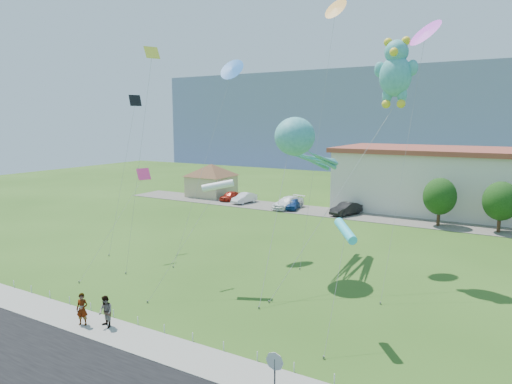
# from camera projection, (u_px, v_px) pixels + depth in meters

# --- Properties ---
(ground) EXTENTS (160.00, 160.00, 0.00)m
(ground) POSITION_uv_depth(u_px,v_px,m) (166.00, 320.00, 27.05)
(ground) COLOR #2A4E16
(ground) RESTS_ON ground
(sidewalk) EXTENTS (80.00, 2.50, 0.10)m
(sidewalk) POSITION_uv_depth(u_px,v_px,m) (132.00, 338.00, 24.70)
(sidewalk) COLOR gray
(sidewalk) RESTS_ON ground
(parking_strip) EXTENTS (70.00, 6.00, 0.06)m
(parking_strip) POSITION_uv_depth(u_px,v_px,m) (354.00, 215.00, 56.93)
(parking_strip) COLOR #59544C
(parking_strip) RESTS_ON ground
(hill_ridge) EXTENTS (160.00, 50.00, 25.00)m
(hill_ridge) POSITION_uv_depth(u_px,v_px,m) (452.00, 118.00, 127.56)
(hill_ridge) COLOR gray
(hill_ridge) RESTS_ON ground
(pavilion) EXTENTS (9.20, 9.20, 5.00)m
(pavilion) POSITION_uv_depth(u_px,v_px,m) (211.00, 177.00, 70.95)
(pavilion) COLOR tan
(pavilion) RESTS_ON ground
(stop_sign) EXTENTS (0.80, 0.07, 2.50)m
(stop_sign) POSITION_uv_depth(u_px,v_px,m) (275.00, 367.00, 18.45)
(stop_sign) COLOR slate
(stop_sign) RESTS_ON ground
(rope_fence) EXTENTS (26.05, 0.05, 0.50)m
(rope_fence) POSITION_uv_depth(u_px,v_px,m) (151.00, 325.00, 25.91)
(rope_fence) COLOR white
(rope_fence) RESTS_ON ground
(tree_near) EXTENTS (3.60, 3.60, 5.47)m
(tree_near) POSITION_uv_depth(u_px,v_px,m) (440.00, 196.00, 50.58)
(tree_near) COLOR #3F2B19
(tree_near) RESTS_ON ground
(tree_mid) EXTENTS (3.60, 3.60, 5.47)m
(tree_mid) POSITION_uv_depth(u_px,v_px,m) (501.00, 201.00, 47.60)
(tree_mid) COLOR #3F2B19
(tree_mid) RESTS_ON ground
(pedestrian_left) EXTENTS (0.81, 0.69, 1.88)m
(pedestrian_left) POSITION_uv_depth(u_px,v_px,m) (82.00, 309.00, 26.08)
(pedestrian_left) COLOR gray
(pedestrian_left) RESTS_ON sidewalk
(pedestrian_right) EXTENTS (1.04, 0.91, 1.83)m
(pedestrian_right) POSITION_uv_depth(u_px,v_px,m) (106.00, 312.00, 25.79)
(pedestrian_right) COLOR gray
(pedestrian_right) RESTS_ON sidewalk
(parked_car_red) EXTENTS (1.70, 3.96, 1.33)m
(parked_car_red) POSITION_uv_depth(u_px,v_px,m) (230.00, 196.00, 67.16)
(parked_car_red) COLOR red
(parked_car_red) RESTS_ON parking_strip
(parked_car_silver) EXTENTS (2.04, 4.47, 1.42)m
(parked_car_silver) POSITION_uv_depth(u_px,v_px,m) (244.00, 198.00, 65.09)
(parked_car_silver) COLOR silver
(parked_car_silver) RESTS_ON parking_strip
(parked_car_white) EXTENTS (3.15, 5.73, 1.57)m
(parked_car_white) POSITION_uv_depth(u_px,v_px,m) (288.00, 203.00, 61.00)
(parked_car_white) COLOR white
(parked_car_white) RESTS_ON parking_strip
(parked_car_blue) EXTENTS (2.54, 4.38, 1.40)m
(parked_car_blue) POSITION_uv_depth(u_px,v_px,m) (292.00, 204.00, 60.55)
(parked_car_blue) COLOR navy
(parked_car_blue) RESTS_ON parking_strip
(parked_car_black) EXTENTS (3.11, 4.97, 1.55)m
(parked_car_black) POSITION_uv_depth(u_px,v_px,m) (346.00, 209.00, 56.83)
(parked_car_black) COLOR black
(parked_car_black) RESTS_ON parking_strip
(octopus_kite) EXTENTS (2.88, 14.68, 11.99)m
(octopus_kite) POSITION_uv_depth(u_px,v_px,m) (302.00, 146.00, 35.35)
(octopus_kite) COLOR teal
(octopus_kite) RESTS_ON ground
(teddy_bear_kite) EXTENTS (6.59, 11.41, 17.74)m
(teddy_bear_kite) POSITION_uv_depth(u_px,v_px,m) (396.00, 71.00, 33.61)
(teddy_bear_kite) COLOR teal
(teddy_bear_kite) RESTS_ON ground
(small_kite_yellow) EXTENTS (1.29, 3.85, 17.31)m
(small_kite_yellow) POSITION_uv_depth(u_px,v_px,m) (148.00, 83.00, 34.99)
(small_kite_yellow) COLOR gold
(small_kite_yellow) RESTS_ON ground
(small_kite_white) EXTENTS (2.54, 6.10, 7.70)m
(small_kite_white) POSITION_uv_depth(u_px,v_px,m) (217.00, 186.00, 31.55)
(small_kite_white) COLOR white
(small_kite_white) RESTS_ON ground
(small_kite_pink) EXTENTS (1.35, 8.36, 7.62)m
(small_kite_pink) POSITION_uv_depth(u_px,v_px,m) (138.00, 184.00, 38.37)
(small_kite_pink) COLOR #F4367B
(small_kite_pink) RESTS_ON ground
(small_kite_cyan) EXTENTS (0.50, 4.17, 6.33)m
(small_kite_cyan) POSITION_uv_depth(u_px,v_px,m) (345.00, 232.00, 24.33)
(small_kite_cyan) COLOR #35D4EE
(small_kite_cyan) RESTS_ON ground
(small_kite_purple) EXTENTS (1.80, 8.83, 18.78)m
(small_kite_purple) POSITION_uv_depth(u_px,v_px,m) (424.00, 38.00, 33.20)
(small_kite_purple) COLOR #D137DC
(small_kite_purple) RESTS_ON ground
(small_kite_black) EXTENTS (1.98, 5.89, 14.01)m
(small_kite_black) POSITION_uv_depth(u_px,v_px,m) (132.00, 119.00, 42.42)
(small_kite_black) COLOR black
(small_kite_black) RESTS_ON ground
(small_kite_orange) EXTENTS (1.80, 7.07, 21.73)m
(small_kite_orange) POSITION_uv_depth(u_px,v_px,m) (335.00, 15.00, 38.24)
(small_kite_orange) COLOR orange
(small_kite_orange) RESTS_ON ground
(small_kite_blue) EXTENTS (1.80, 8.54, 16.92)m
(small_kite_blue) POSITION_uv_depth(u_px,v_px,m) (231.00, 73.00, 40.40)
(small_kite_blue) COLOR blue
(small_kite_blue) RESTS_ON ground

